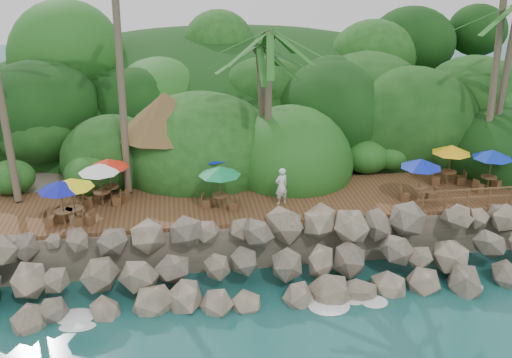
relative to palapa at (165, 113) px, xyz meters
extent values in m
plane|color=#19514F|center=(4.19, -9.85, -5.79)|extent=(140.00, 140.00, 0.00)
cube|color=gray|center=(4.19, 6.15, -4.74)|extent=(32.00, 25.20, 2.10)
ellipsoid|color=#143811|center=(4.19, 13.65, -5.79)|extent=(44.80, 28.00, 15.40)
cube|color=brown|center=(4.19, -3.85, -3.59)|extent=(26.00, 5.00, 0.20)
ellipsoid|color=white|center=(-4.81, -9.55, -5.76)|extent=(1.20, 0.80, 0.06)
ellipsoid|color=white|center=(-1.81, -9.55, -5.76)|extent=(1.20, 0.80, 0.06)
ellipsoid|color=white|center=(1.19, -9.55, -5.76)|extent=(1.20, 0.80, 0.06)
ellipsoid|color=white|center=(4.19, -9.55, -5.76)|extent=(1.20, 0.80, 0.06)
ellipsoid|color=white|center=(7.19, -9.55, -5.76)|extent=(1.20, 0.80, 0.06)
ellipsoid|color=white|center=(10.19, -9.55, -5.76)|extent=(1.20, 0.80, 0.06)
ellipsoid|color=white|center=(13.19, -9.55, -5.76)|extent=(1.20, 0.80, 0.06)
cylinder|color=brown|center=(-2.00, -1.07, 2.84)|extent=(0.40, 2.49, 12.55)
cylinder|color=brown|center=(5.20, -1.22, 0.36)|extent=(0.57, 0.65, 7.71)
ellipsoid|color=#23601E|center=(5.20, -1.22, 4.21)|extent=(6.00, 6.00, 2.40)
cylinder|color=brown|center=(4.99, -0.50, -0.02)|extent=(0.91, 0.86, 6.94)
ellipsoid|color=#23601E|center=(4.99, -0.50, 3.45)|extent=(6.00, 6.00, 2.40)
cylinder|color=brown|center=(17.24, -1.17, 2.24)|extent=(0.86, 1.93, 11.40)
cylinder|color=brown|center=(17.72, -1.37, 0.93)|extent=(0.45, 0.93, 8.84)
cylinder|color=brown|center=(-1.40, -1.40, -2.29)|extent=(0.16, 0.16, 2.40)
cylinder|color=brown|center=(1.40, -1.40, -2.29)|extent=(0.16, 0.16, 2.40)
cylinder|color=brown|center=(-1.40, 1.40, -2.29)|extent=(0.16, 0.16, 2.40)
cylinder|color=brown|center=(1.40, 1.40, -2.29)|extent=(0.16, 0.16, 2.40)
cone|color=brown|center=(0.00, 0.00, 0.01)|extent=(5.30, 5.30, 2.20)
cylinder|color=brown|center=(2.22, -2.25, -3.14)|extent=(0.08, 0.08, 0.70)
cylinder|color=brown|center=(2.22, -2.25, -2.78)|extent=(0.79, 0.79, 0.05)
cylinder|color=brown|center=(2.22, -2.25, -2.45)|extent=(0.05, 0.05, 2.08)
cone|color=#0B1D9B|center=(2.22, -2.25, -1.56)|extent=(1.98, 1.98, 0.42)
cube|color=brown|center=(1.56, -2.28, -3.27)|extent=(0.42, 0.42, 0.43)
cube|color=brown|center=(2.88, -2.21, -3.27)|extent=(0.42, 0.42, 0.43)
cylinder|color=brown|center=(15.99, -4.25, -3.14)|extent=(0.08, 0.08, 0.70)
cylinder|color=brown|center=(15.99, -4.25, -2.78)|extent=(0.79, 0.79, 0.05)
cylinder|color=brown|center=(15.99, -4.25, -2.45)|extent=(0.05, 0.05, 2.08)
cone|color=#0D28AC|center=(15.99, -4.25, -1.56)|extent=(1.98, 1.98, 0.42)
cube|color=brown|center=(15.37, -4.47, -3.27)|extent=(0.51, 0.51, 0.43)
cube|color=brown|center=(16.62, -4.03, -3.27)|extent=(0.51, 0.51, 0.43)
cylinder|color=brown|center=(-2.78, -2.88, -3.14)|extent=(0.08, 0.08, 0.70)
cylinder|color=brown|center=(-2.78, -2.88, -2.78)|extent=(0.79, 0.79, 0.05)
cylinder|color=brown|center=(-2.78, -2.88, -2.45)|extent=(0.05, 0.05, 2.08)
cone|color=red|center=(-2.78, -2.88, -1.56)|extent=(1.98, 1.98, 0.42)
cube|color=brown|center=(-3.38, -2.61, -3.27)|extent=(0.52, 0.52, 0.43)
cube|color=brown|center=(-2.18, -3.15, -3.27)|extent=(0.52, 0.52, 0.43)
cylinder|color=brown|center=(11.97, -5.00, -3.14)|extent=(0.08, 0.08, 0.70)
cylinder|color=brown|center=(11.97, -5.00, -2.78)|extent=(0.79, 0.79, 0.05)
cylinder|color=brown|center=(11.97, -5.00, -2.45)|extent=(0.05, 0.05, 2.08)
cone|color=#0D21AE|center=(11.97, -5.00, -1.56)|extent=(1.98, 1.98, 0.42)
cube|color=brown|center=(11.32, -4.93, -3.27)|extent=(0.44, 0.44, 0.43)
cube|color=brown|center=(12.63, -5.07, -3.27)|extent=(0.44, 0.44, 0.43)
cylinder|color=brown|center=(-4.17, -5.20, -3.14)|extent=(0.08, 0.08, 0.70)
cylinder|color=brown|center=(-4.17, -5.20, -2.78)|extent=(0.79, 0.79, 0.05)
cylinder|color=brown|center=(-4.17, -5.20, -2.45)|extent=(0.05, 0.05, 2.08)
cone|color=yellow|center=(-4.17, -5.20, -1.56)|extent=(1.98, 1.98, 0.42)
cube|color=brown|center=(-4.79, -4.98, -3.27)|extent=(0.51, 0.51, 0.43)
cube|color=brown|center=(-3.54, -5.43, -3.27)|extent=(0.51, 0.51, 0.43)
cylinder|color=brown|center=(-3.14, -3.48, -3.14)|extent=(0.08, 0.08, 0.70)
cylinder|color=brown|center=(-3.14, -3.48, -2.78)|extent=(0.79, 0.79, 0.05)
cylinder|color=brown|center=(-3.14, -3.48, -2.45)|extent=(0.05, 0.05, 2.08)
cone|color=white|center=(-3.14, -3.48, -1.56)|extent=(1.98, 1.98, 0.42)
cube|color=brown|center=(-3.80, -3.47, -3.27)|extent=(0.40, 0.40, 0.43)
cube|color=brown|center=(-2.48, -3.49, -3.27)|extent=(0.40, 0.40, 0.43)
cylinder|color=brown|center=(-4.60, -5.43, -3.14)|extent=(0.08, 0.08, 0.70)
cylinder|color=brown|center=(-4.60, -5.43, -2.78)|extent=(0.79, 0.79, 0.05)
cylinder|color=brown|center=(-4.60, -5.43, -2.45)|extent=(0.05, 0.05, 2.08)
cone|color=#0B1096|center=(-4.60, -5.43, -1.56)|extent=(1.98, 1.98, 0.42)
cube|color=brown|center=(-5.26, -5.34, -3.27)|extent=(0.44, 0.44, 0.43)
cube|color=brown|center=(-3.95, -5.51, -3.27)|extent=(0.44, 0.44, 0.43)
cylinder|color=brown|center=(2.39, -4.64, -3.14)|extent=(0.08, 0.08, 0.70)
cylinder|color=brown|center=(2.39, -4.64, -2.78)|extent=(0.79, 0.79, 0.05)
cylinder|color=brown|center=(2.39, -4.64, -2.45)|extent=(0.05, 0.05, 2.08)
cone|color=#0D7C44|center=(2.39, -4.64, -1.56)|extent=(1.98, 1.98, 0.42)
cube|color=brown|center=(1.77, -4.42, -3.27)|extent=(0.51, 0.51, 0.43)
cube|color=brown|center=(3.01, -4.87, -3.27)|extent=(0.51, 0.51, 0.43)
cylinder|color=brown|center=(14.30, -3.27, -3.14)|extent=(0.08, 0.08, 0.70)
cylinder|color=brown|center=(14.30, -3.27, -2.78)|extent=(0.79, 0.79, 0.05)
cylinder|color=brown|center=(14.30, -3.27, -2.45)|extent=(0.05, 0.05, 2.08)
cone|color=#ECAF13|center=(14.30, -3.27, -1.56)|extent=(1.98, 1.98, 0.42)
cube|color=brown|center=(13.64, -3.20, -3.27)|extent=(0.44, 0.44, 0.43)
cube|color=brown|center=(14.96, -3.35, -3.27)|extent=(0.44, 0.44, 0.43)
cylinder|color=brown|center=(11.71, -6.20, -2.99)|extent=(0.10, 0.10, 1.00)
cylinder|color=brown|center=(12.81, -6.20, -2.99)|extent=(0.10, 0.10, 1.00)
cylinder|color=brown|center=(13.91, -6.20, -2.99)|extent=(0.10, 0.10, 1.00)
cylinder|color=brown|center=(15.01, -6.20, -2.99)|extent=(0.10, 0.10, 1.00)
cylinder|color=brown|center=(16.11, -6.20, -2.99)|extent=(0.10, 0.10, 1.00)
cube|color=brown|center=(15.01, -6.20, -2.54)|extent=(7.20, 0.06, 0.06)
cube|color=brown|center=(15.01, -6.20, -2.94)|extent=(7.20, 0.06, 0.06)
imported|color=white|center=(5.32, -4.48, -2.57)|extent=(0.78, 0.66, 1.83)
camera|label=1|loc=(0.43, -30.39, 8.42)|focal=42.17mm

